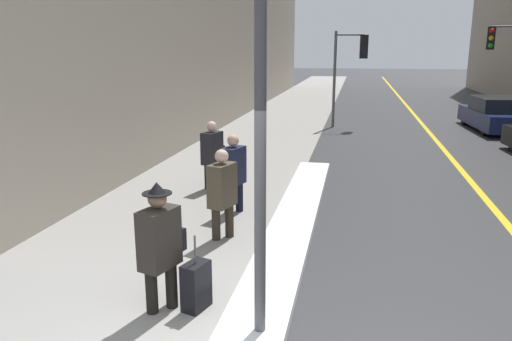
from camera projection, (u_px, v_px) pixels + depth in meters
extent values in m
cube|color=gray|center=(271.00, 129.00, 19.56)|extent=(4.00, 80.00, 0.01)
cube|color=gold|center=(431.00, 134.00, 18.42)|extent=(0.16, 80.00, 0.00)
cube|color=white|center=(293.00, 223.00, 8.87)|extent=(0.76, 9.24, 0.14)
cylinder|color=#515156|center=(260.00, 111.00, 4.81)|extent=(0.12, 0.12, 4.98)
cylinder|color=#515156|center=(334.00, 80.00, 19.79)|extent=(0.11, 0.11, 3.76)
cylinder|color=#515156|center=(350.00, 35.00, 19.35)|extent=(1.10, 0.22, 0.07)
cube|color=black|center=(364.00, 47.00, 19.42)|extent=(0.32, 0.24, 0.90)
sphere|color=red|center=(364.00, 39.00, 19.47)|extent=(0.19, 0.19, 0.19)
sphere|color=orange|center=(363.00, 47.00, 19.54)|extent=(0.19, 0.19, 0.19)
sphere|color=green|center=(363.00, 54.00, 19.61)|extent=(0.19, 0.19, 0.19)
cylinder|color=#515156|center=(507.00, 26.00, 19.71)|extent=(1.10, 0.24, 0.07)
cube|color=black|center=(491.00, 38.00, 20.00)|extent=(0.33, 0.24, 0.90)
sphere|color=red|center=(492.00, 31.00, 19.82)|extent=(0.19, 0.19, 0.19)
sphere|color=orange|center=(491.00, 38.00, 19.89)|extent=(0.19, 0.19, 0.19)
sphere|color=green|center=(490.00, 46.00, 19.96)|extent=(0.19, 0.19, 0.19)
cylinder|color=black|center=(171.00, 277.00, 6.00)|extent=(0.14, 0.14, 0.82)
cylinder|color=black|center=(151.00, 282.00, 5.87)|extent=(0.14, 0.14, 0.82)
cube|color=#2D2823|center=(159.00, 238.00, 5.81)|extent=(0.43, 0.56, 0.71)
sphere|color=#8C664C|center=(157.00, 198.00, 5.69)|extent=(0.22, 0.22, 0.22)
cylinder|color=black|center=(157.00, 193.00, 5.68)|extent=(0.34, 0.34, 0.01)
cone|color=black|center=(157.00, 188.00, 5.66)|extent=(0.21, 0.21, 0.13)
cube|color=black|center=(178.00, 241.00, 6.14)|extent=(0.16, 0.24, 0.28)
cylinder|color=#2A241B|center=(229.00, 214.00, 8.27)|extent=(0.14, 0.14, 0.81)
cylinder|color=#2A241B|center=(216.00, 217.00, 8.14)|extent=(0.14, 0.14, 0.81)
cube|color=#473D2D|center=(222.00, 185.00, 8.08)|extent=(0.42, 0.56, 0.71)
sphere|color=beige|center=(222.00, 156.00, 7.97)|extent=(0.22, 0.22, 0.22)
cylinder|color=black|center=(239.00, 191.00, 9.59)|extent=(0.14, 0.14, 0.82)
cylinder|color=black|center=(228.00, 193.00, 9.46)|extent=(0.14, 0.14, 0.82)
cube|color=#191E38|center=(233.00, 166.00, 9.40)|extent=(0.43, 0.56, 0.72)
sphere|color=tan|center=(233.00, 140.00, 9.28)|extent=(0.22, 0.22, 0.22)
cylinder|color=black|center=(217.00, 170.00, 11.27)|extent=(0.14, 0.14, 0.82)
cylinder|color=black|center=(207.00, 172.00, 11.14)|extent=(0.14, 0.14, 0.82)
cube|color=black|center=(212.00, 148.00, 11.08)|extent=(0.43, 0.56, 0.72)
sphere|color=beige|center=(212.00, 126.00, 10.96)|extent=(0.22, 0.22, 0.22)
cube|color=black|center=(221.00, 152.00, 11.41)|extent=(0.16, 0.24, 0.28)
cube|color=navy|center=(497.00, 118.00, 19.30)|extent=(2.16, 4.39, 0.62)
cube|color=black|center=(500.00, 104.00, 19.06)|extent=(1.88, 2.33, 0.51)
cylinder|color=black|center=(466.00, 117.00, 20.71)|extent=(0.26, 0.68, 0.67)
cylinder|color=black|center=(507.00, 117.00, 20.50)|extent=(0.26, 0.68, 0.67)
cylinder|color=black|center=(486.00, 126.00, 18.16)|extent=(0.26, 0.68, 0.67)
cube|color=black|center=(196.00, 286.00, 5.99)|extent=(0.32, 0.41, 0.60)
cylinder|color=#4C4C51|center=(195.00, 249.00, 5.87)|extent=(0.02, 0.02, 0.35)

